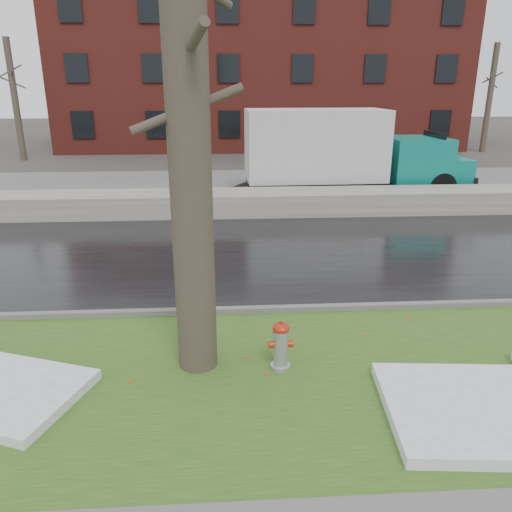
{
  "coord_description": "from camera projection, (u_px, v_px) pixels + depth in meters",
  "views": [
    {
      "loc": [
        -0.57,
        -7.51,
        4.09
      ],
      "look_at": [
        -0.0,
        1.45,
        1.0
      ],
      "focal_mm": 35.0,
      "sensor_mm": 36.0,
      "label": 1
    }
  ],
  "objects": [
    {
      "name": "ground",
      "position": [
        261.0,
        339.0,
        8.46
      ],
      "size": [
        120.0,
        120.0,
        0.0
      ],
      "primitive_type": "plane",
      "color": "#47423D",
      "rests_on": "ground"
    },
    {
      "name": "verge",
      "position": [
        268.0,
        379.0,
        7.27
      ],
      "size": [
        60.0,
        4.5,
        0.04
      ],
      "primitive_type": "cube",
      "color": "#2B4F1A",
      "rests_on": "ground"
    },
    {
      "name": "road",
      "position": [
        248.0,
        254.0,
        12.7
      ],
      "size": [
        60.0,
        7.0,
        0.03
      ],
      "primitive_type": "cube",
      "color": "black",
      "rests_on": "ground"
    },
    {
      "name": "parking_lot",
      "position": [
        238.0,
        188.0,
        20.72
      ],
      "size": [
        60.0,
        9.0,
        0.03
      ],
      "primitive_type": "cube",
      "color": "slate",
      "rests_on": "ground"
    },
    {
      "name": "curb",
      "position": [
        258.0,
        310.0,
        9.38
      ],
      "size": [
        60.0,
        0.15,
        0.14
      ],
      "primitive_type": "cube",
      "color": "slate",
      "rests_on": "ground"
    },
    {
      "name": "snowbank",
      "position": [
        242.0,
        203.0,
        16.54
      ],
      "size": [
        60.0,
        1.6,
        0.75
      ],
      "primitive_type": "cube",
      "color": "#A8A39A",
      "rests_on": "ground"
    },
    {
      "name": "brick_building",
      "position": [
        259.0,
        71.0,
        35.25
      ],
      "size": [
        26.0,
        12.0,
        10.0
      ],
      "primitive_type": "cube",
      "color": "maroon",
      "rests_on": "ground"
    },
    {
      "name": "bg_tree_left",
      "position": [
        15.0,
        99.0,
        27.41
      ],
      "size": [
        1.4,
        1.62,
        6.5
      ],
      "color": "brown",
      "rests_on": "ground"
    },
    {
      "name": "bg_tree_center",
      "position": [
        137.0,
        97.0,
        31.54
      ],
      "size": [
        1.4,
        1.62,
        6.5
      ],
      "color": "brown",
      "rests_on": "ground"
    },
    {
      "name": "bg_tree_right",
      "position": [
        490.0,
        97.0,
        30.97
      ],
      "size": [
        1.4,
        1.62,
        6.5
      ],
      "color": "brown",
      "rests_on": "ground"
    },
    {
      "name": "fire_hydrant",
      "position": [
        281.0,
        343.0,
        7.41
      ],
      "size": [
        0.37,
        0.32,
        0.77
      ],
      "rotation": [
        0.0,
        0.0,
        0.03
      ],
      "color": "#9FA2A7",
      "rests_on": "verge"
    },
    {
      "name": "tree",
      "position": [
        188.0,
        115.0,
        6.46
      ],
      "size": [
        1.5,
        1.75,
        7.3
      ],
      "rotation": [
        0.0,
        0.0,
        -0.11
      ],
      "color": "brown",
      "rests_on": "verge"
    },
    {
      "name": "box_truck",
      "position": [
        342.0,
        152.0,
        18.64
      ],
      "size": [
        9.78,
        2.52,
        3.25
      ],
      "rotation": [
        0.0,
        0.0,
        0.03
      ],
      "color": "black",
      "rests_on": "ground"
    },
    {
      "name": "worker",
      "position": [
        193.0,
        160.0,
        16.4
      ],
      "size": [
        0.74,
        0.51,
        1.96
      ],
      "primitive_type": "imported",
      "rotation": [
        0.0,
        0.0,
        3.08
      ],
      "color": "black",
      "rests_on": "snowbank"
    },
    {
      "name": "snow_patch_near",
      "position": [
        488.0,
        411.0,
        6.42
      ],
      "size": [
        2.77,
        2.23,
        0.16
      ],
      "primitive_type": "cube",
      "rotation": [
        0.0,
        0.0,
        -0.09
      ],
      "color": "white",
      "rests_on": "verge"
    }
  ]
}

